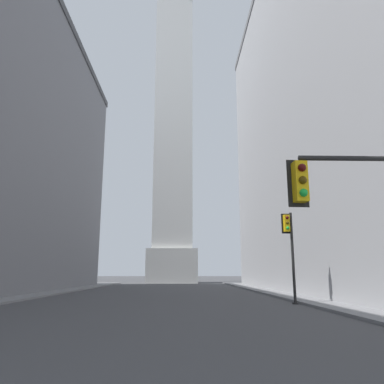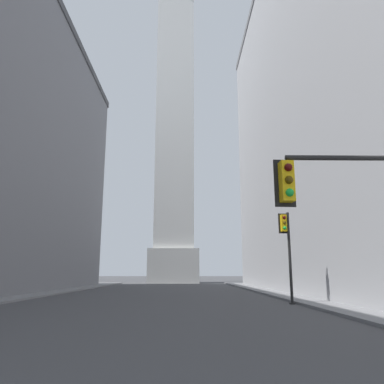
# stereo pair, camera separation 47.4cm
# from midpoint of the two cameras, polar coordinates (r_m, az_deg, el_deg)

# --- Properties ---
(sidewalk_right) EXTENTS (5.00, 87.16, 0.15)m
(sidewalk_right) POSITION_cam_midpoint_polar(r_m,az_deg,el_deg) (28.32, 19.31, -15.31)
(sidewalk_right) COLOR slate
(sidewalk_right) RESTS_ON ground_plane
(obelisk) EXTENTS (9.42, 9.42, 72.46)m
(obelisk) POSITION_cam_midpoint_polar(r_m,az_deg,el_deg) (80.03, -2.94, 12.02)
(obelisk) COLOR silver
(obelisk) RESTS_ON ground_plane
(traffic_light_mid_right) EXTENTS (0.79, 0.51, 5.82)m
(traffic_light_mid_right) POSITION_cam_midpoint_polar(r_m,az_deg,el_deg) (25.28, 14.18, -7.53)
(traffic_light_mid_right) COLOR black
(traffic_light_mid_right) RESTS_ON ground_plane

